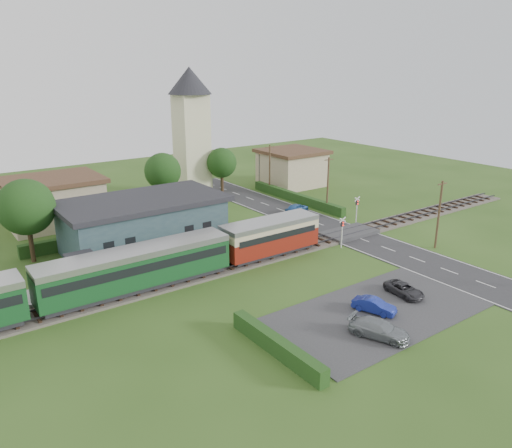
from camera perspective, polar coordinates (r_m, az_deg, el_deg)
ground at (r=47.93m, az=3.93°, el=-4.17°), size 120.00×120.00×0.00m
railway_track at (r=49.33m, az=2.45°, el=-3.35°), size 76.00×3.20×0.49m
road at (r=54.47m, az=12.08°, el=-1.76°), size 6.00×70.00×0.05m
car_park at (r=39.22m, az=13.56°, el=-9.83°), size 17.00×9.00×0.08m
crossing_deck at (r=55.68m, az=10.59°, el=-1.01°), size 6.20×3.40×0.45m
platform at (r=46.90m, az=-9.70°, el=-4.60°), size 30.00×3.00×0.45m
equipment_hut at (r=43.77m, az=-19.25°, el=-4.91°), size 2.30×2.30×2.55m
station_building at (r=51.06m, az=-12.74°, el=0.03°), size 16.00×9.00×5.30m
train at (r=40.83m, az=-17.58°, el=-5.73°), size 43.20×2.90×3.40m
church_tower at (r=70.98m, az=-7.44°, el=11.46°), size 6.00×6.00×17.60m
house_west at (r=62.47m, az=-22.12°, el=2.48°), size 10.80×8.80×5.50m
house_east at (r=77.19m, az=4.12°, el=6.49°), size 8.80×8.80×5.50m
hedge_carpark at (r=33.09m, az=2.41°, el=-13.74°), size 0.80×9.00×1.20m
hedge_roadside at (r=68.08m, az=4.61°, el=3.03°), size 0.80×18.00×1.20m
hedge_station at (r=55.68m, az=-14.45°, el=-0.82°), size 22.00×0.80×1.30m
tree_a at (r=50.42m, az=-24.80°, el=1.76°), size 5.20×5.20×8.00m
tree_b at (r=64.26m, az=-10.62°, el=5.94°), size 4.60×4.60×7.34m
tree_c at (r=70.72m, az=-3.94°, el=6.98°), size 4.20×4.20×6.78m
utility_pole_b at (r=53.10m, az=20.17°, el=1.10°), size 1.40×0.22×7.00m
utility_pole_c at (r=63.04m, az=8.21°, el=4.54°), size 1.40×0.22×7.00m
utility_pole_d at (r=71.94m, az=1.57°, el=6.36°), size 1.40×0.22×7.00m
crossing_signal_near at (r=51.02m, az=9.83°, el=-0.45°), size 0.84×0.28×3.28m
crossing_signal_far at (r=59.20m, az=11.46°, el=2.01°), size 0.84×0.28×3.28m
streetlamp_east at (r=77.04m, az=0.38°, el=6.69°), size 0.30×0.30×5.15m
car_on_road at (r=62.71m, az=4.69°, el=1.81°), size 3.93×2.43×1.25m
car_park_blue at (r=38.96m, az=13.34°, el=-9.05°), size 2.24×3.45×1.08m
car_park_silver at (r=35.73m, az=13.89°, el=-11.57°), size 3.20×4.53×1.22m
car_park_dark at (r=42.31m, az=16.57°, el=-7.18°), size 1.95×3.63×0.97m
pedestrian_near at (r=49.20m, az=-2.40°, el=-1.84°), size 0.79×0.68×1.83m
pedestrian_far at (r=43.97m, az=-19.34°, el=-5.36°), size 0.96×1.07×1.82m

